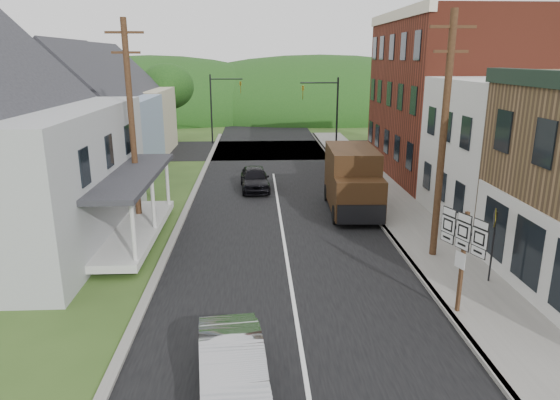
{
  "coord_description": "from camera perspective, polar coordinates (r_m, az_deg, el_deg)",
  "views": [
    {
      "loc": [
        -1.11,
        -14.0,
        7.4
      ],
      "look_at": [
        -0.23,
        4.14,
        2.2
      ],
      "focal_mm": 32.0,
      "sensor_mm": 36.0,
      "label": 1
    }
  ],
  "objects": [
    {
      "name": "ground",
      "position": [
        15.88,
        1.6,
        -11.81
      ],
      "size": [
        120.0,
        120.0,
        0.0
      ],
      "primitive_type": "plane",
      "color": "#2D4719",
      "rests_on": "ground"
    },
    {
      "name": "road",
      "position": [
        25.14,
        -0.12,
        -1.14
      ],
      "size": [
        9.0,
        90.0,
        0.02
      ],
      "primitive_type": "cube",
      "color": "black",
      "rests_on": "ground"
    },
    {
      "name": "cross_road",
      "position": [
        41.68,
        -1.21,
        5.75
      ],
      "size": [
        60.0,
        9.0,
        0.02
      ],
      "primitive_type": "cube",
      "color": "black",
      "rests_on": "ground"
    },
    {
      "name": "sidewalk_right",
      "position": [
        24.23,
        14.2,
        -2.12
      ],
      "size": [
        2.8,
        55.0,
        0.15
      ],
      "primitive_type": "cube",
      "color": "slate",
      "rests_on": "ground"
    },
    {
      "name": "curb_right",
      "position": [
        23.87,
        11.09,
        -2.2
      ],
      "size": [
        0.2,
        55.0,
        0.15
      ],
      "primitive_type": "cube",
      "color": "slate",
      "rests_on": "ground"
    },
    {
      "name": "curb_left",
      "position": [
        23.46,
        -11.32,
        -2.57
      ],
      "size": [
        0.3,
        55.0,
        0.12
      ],
      "primitive_type": "cube",
      "color": "slate",
      "rests_on": "ground"
    },
    {
      "name": "storefront_white",
      "position": [
        25.17,
        26.92,
        4.76
      ],
      "size": [
        8.0,
        7.0,
        6.5
      ],
      "primitive_type": "cube",
      "color": "silver",
      "rests_on": "ground"
    },
    {
      "name": "storefront_red",
      "position": [
        33.48,
        19.36,
        10.99
      ],
      "size": [
        8.0,
        12.0,
        10.0
      ],
      "primitive_type": "cube",
      "color": "maroon",
      "rests_on": "ground"
    },
    {
      "name": "house_blue",
      "position": [
        32.75,
        -20.56,
        8.48
      ],
      "size": [
        7.14,
        8.16,
        7.28
      ],
      "color": "#7C92AA",
      "rests_on": "ground"
    },
    {
      "name": "house_cream",
      "position": [
        41.49,
        -17.54,
        10.13
      ],
      "size": [
        7.14,
        8.16,
        7.28
      ],
      "color": "#B5AD8C",
      "rests_on": "ground"
    },
    {
      "name": "utility_pole_right",
      "position": [
        18.95,
        18.14,
        6.86
      ],
      "size": [
        1.6,
        0.26,
        9.0
      ],
      "color": "#472D19",
      "rests_on": "ground"
    },
    {
      "name": "utility_pole_left",
      "position": [
        22.82,
        -16.6,
        8.42
      ],
      "size": [
        1.6,
        0.26,
        9.0
      ],
      "color": "#472D19",
      "rests_on": "ground"
    },
    {
      "name": "traffic_signal_right",
      "position": [
        38.07,
        5.51,
        10.42
      ],
      "size": [
        2.87,
        0.2,
        6.0
      ],
      "color": "black",
      "rests_on": "ground"
    },
    {
      "name": "traffic_signal_left",
      "position": [
        44.76,
        -6.99,
        11.2
      ],
      "size": [
        2.87,
        0.2,
        6.0
      ],
      "color": "black",
      "rests_on": "ground"
    },
    {
      "name": "tree_left_d",
      "position": [
        46.74,
        -12.8,
        12.52
      ],
      "size": [
        4.8,
        4.8,
        6.94
      ],
      "color": "#382616",
      "rests_on": "ground"
    },
    {
      "name": "forested_ridge",
      "position": [
        69.41,
        -1.87,
        9.86
      ],
      "size": [
        90.0,
        30.0,
        16.0
      ],
      "primitive_type": "ellipsoid",
      "color": "#133710",
      "rests_on": "ground"
    },
    {
      "name": "silver_sedan",
      "position": [
        11.77,
        -5.45,
        -18.94
      ],
      "size": [
        1.9,
        4.26,
        1.36
      ],
      "primitive_type": "imported",
      "rotation": [
        0.0,
        0.0,
        0.12
      ],
      "color": "#AFB0B4",
      "rests_on": "ground"
    },
    {
      "name": "dark_sedan",
      "position": [
        28.82,
        -2.91,
        2.46
      ],
      "size": [
        1.82,
        4.03,
        1.34
      ],
      "primitive_type": "imported",
      "rotation": [
        0.0,
        0.0,
        0.06
      ],
      "color": "black",
      "rests_on": "ground"
    },
    {
      "name": "delivery_van",
      "position": [
        24.75,
        8.3,
        2.21
      ],
      "size": [
        2.52,
        5.67,
        3.12
      ],
      "rotation": [
        0.0,
        0.0,
        -0.04
      ],
      "color": "#321E0E",
      "rests_on": "ground"
    },
    {
      "name": "route_sign_cluster",
      "position": [
        15.26,
        20.14,
        -5.18
      ],
      "size": [
        0.67,
        1.68,
        3.09
      ],
      "rotation": [
        0.0,
        0.0,
        0.36
      ],
      "color": "#472D19",
      "rests_on": "sidewalk_right"
    },
    {
      "name": "warning_sign",
      "position": [
        17.83,
        23.2,
        -3.65
      ],
      "size": [
        0.28,
        0.67,
        2.6
      ],
      "rotation": [
        0.0,
        0.0,
        -0.37
      ],
      "color": "black",
      "rests_on": "sidewalk_right"
    }
  ]
}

